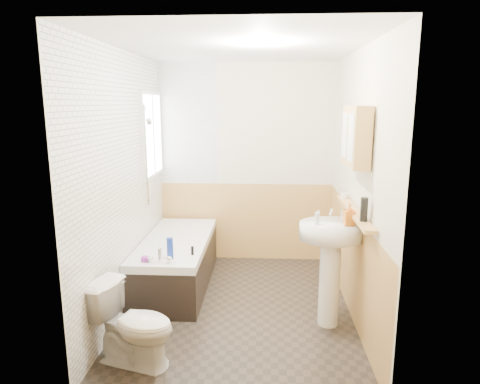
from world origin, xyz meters
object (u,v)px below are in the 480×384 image
Objects in this scene: sink at (331,253)px; bathtub at (177,261)px; toilet at (134,325)px; pine_shelf at (354,212)px; medicine_cabinet at (356,136)px.

bathtub is at bearing 156.96° from sink.
bathtub is 2.52× the size of toilet.
toilet is 2.09m from pine_shelf.
pine_shelf is 0.67m from medicine_cabinet.
pine_shelf is at bearing -51.47° from toilet.
bathtub is 2.92× the size of medicine_cabinet.
toilet is at bearing -91.16° from bathtub.
pine_shelf reaches higher than bathtub.
bathtub is 1.32× the size of pine_shelf.
bathtub is 2.39m from medicine_cabinet.
bathtub is at bearing 14.64° from toilet.
toilet is 0.52× the size of pine_shelf.
pine_shelf is 2.21× the size of medicine_cabinet.
bathtub is 1.80m from sink.
medicine_cabinet is at bearing -52.06° from toilet.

